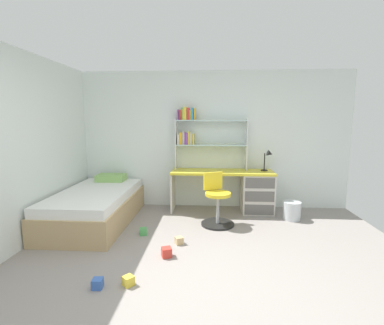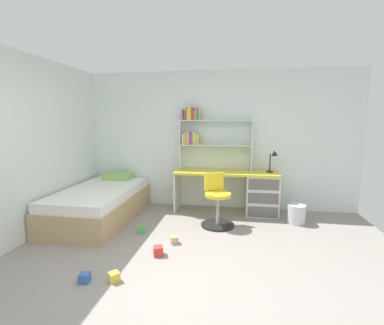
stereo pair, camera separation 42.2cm
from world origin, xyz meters
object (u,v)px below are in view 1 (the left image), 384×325
desk (248,189)px  swivel_chair (217,204)px  toy_block_natural_2 (179,241)px  toy_block_red_4 (167,252)px  bookshelf_hutch (199,132)px  toy_block_green_3 (143,231)px  waste_bin (292,211)px  bed_platform (96,206)px  desk_lamp (269,157)px  toy_block_yellow_0 (128,281)px  toy_block_blue_1 (98,284)px

desk → swivel_chair: 0.89m
toy_block_natural_2 → toy_block_red_4: bearing=-107.1°
bookshelf_hutch → toy_block_green_3: bearing=-119.7°
bookshelf_hutch → waste_bin: (1.57, -0.52, -1.28)m
waste_bin → bed_platform: bearing=-173.9°
desk_lamp → swivel_chair: bearing=-142.4°
waste_bin → toy_block_natural_2: 2.07m
desk_lamp → toy_block_natural_2: 2.26m
bed_platform → toy_block_yellow_0: 1.99m
bed_platform → toy_block_blue_1: 1.93m
desk → waste_bin: size_ratio=6.04×
bookshelf_hutch → toy_block_blue_1: (-0.89, -2.63, -1.38)m
bookshelf_hutch → swivel_chair: (0.32, -0.83, -1.10)m
swivel_chair → toy_block_blue_1: (-1.21, -1.80, -0.28)m
desk_lamp → waste_bin: size_ratio=1.28×
bookshelf_hutch → bed_platform: bearing=-152.0°
bookshelf_hutch → toy_block_natural_2: bookshelf_hutch is taller
desk → toy_block_green_3: 2.04m
toy_block_red_4 → waste_bin: bearing=37.1°
bed_platform → toy_block_yellow_0: bearing=-58.9°
bookshelf_hutch → toy_block_blue_1: 3.10m
toy_block_yellow_0 → toy_block_red_4: size_ratio=0.84×
desk_lamp → toy_block_blue_1: bearing=-130.3°
bed_platform → toy_block_red_4: bearing=-39.5°
bed_platform → toy_block_green_3: size_ratio=19.69×
swivel_chair → waste_bin: size_ratio=2.72×
desk → toy_block_yellow_0: 2.86m
toy_block_yellow_0 → desk: bearing=58.2°
desk → toy_block_red_4: desk is taller
toy_block_natural_2 → toy_block_green_3: 0.61m
desk_lamp → toy_block_green_3: desk_lamp is taller
waste_bin → toy_block_blue_1: (-2.46, -2.11, -0.10)m
bookshelf_hutch → toy_block_green_3: (-0.75, -1.32, -1.38)m
toy_block_blue_1 → toy_block_natural_2: 1.25m
bed_platform → waste_bin: size_ratio=6.64×
toy_block_green_3 → swivel_chair: bearing=24.7°
bed_platform → toy_block_red_4: (1.31, -1.08, -0.21)m
swivel_chair → toy_block_blue_1: 2.19m
toy_block_blue_1 → toy_block_natural_2: (0.69, 1.05, -0.00)m
waste_bin → toy_block_green_3: (-2.32, -0.79, -0.10)m
toy_block_blue_1 → toy_block_green_3: (0.14, 1.31, 0.00)m
bookshelf_hutch → toy_block_red_4: 2.40m
desk → toy_block_natural_2: 1.83m
swivel_chair → toy_block_blue_1: bearing=-123.8°
toy_block_green_3 → bed_platform: bearing=152.5°
bookshelf_hutch → toy_block_yellow_0: 2.97m
toy_block_green_3 → toy_block_yellow_0: bearing=-83.2°
bookshelf_hutch → desk_lamp: (1.24, -0.12, -0.43)m
bookshelf_hutch → bed_platform: (-1.63, -0.86, -1.16)m
swivel_chair → toy_block_green_3: bearing=-155.3°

